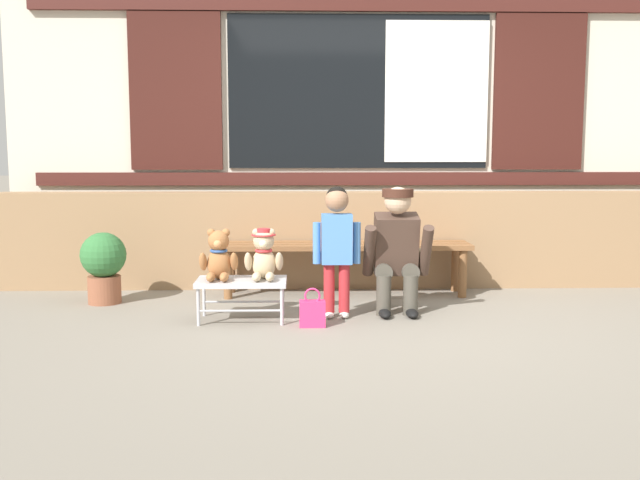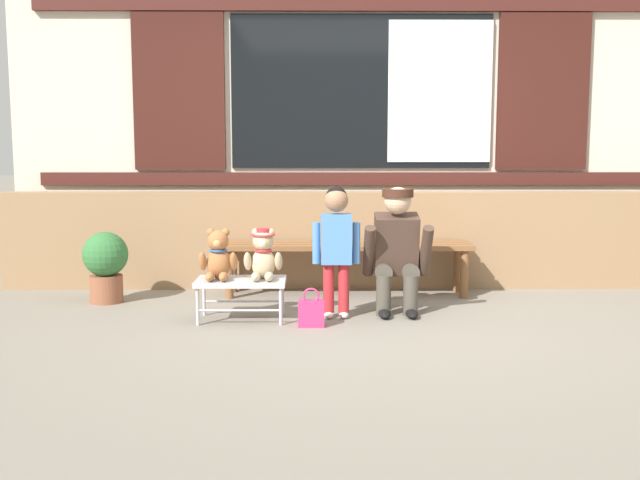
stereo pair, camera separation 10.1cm
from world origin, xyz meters
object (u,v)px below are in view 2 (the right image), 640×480
(adult_crouching, at_px, (398,250))
(handbag_on_ground, at_px, (311,313))
(teddy_bear_plain, at_px, (218,256))
(potted_plant, at_px, (106,263))
(wooden_bench_long, at_px, (346,251))
(small_display_bench, at_px, (241,284))
(child_standing, at_px, (336,237))
(teddy_bear_with_hat, at_px, (263,255))

(adult_crouching, height_order, handbag_on_ground, adult_crouching)
(teddy_bear_plain, relative_size, potted_plant, 0.64)
(adult_crouching, bearing_deg, wooden_bench_long, 117.03)
(potted_plant, bearing_deg, teddy_bear_plain, -32.40)
(wooden_bench_long, height_order, teddy_bear_plain, teddy_bear_plain)
(handbag_on_ground, bearing_deg, wooden_bench_long, 75.05)
(small_display_bench, height_order, teddy_bear_plain, teddy_bear_plain)
(small_display_bench, height_order, adult_crouching, adult_crouching)
(wooden_bench_long, relative_size, child_standing, 2.19)
(wooden_bench_long, bearing_deg, child_standing, -97.60)
(teddy_bear_plain, distance_m, handbag_on_ground, 0.78)
(potted_plant, bearing_deg, adult_crouching, -10.08)
(small_display_bench, distance_m, child_standing, 0.76)
(teddy_bear_with_hat, distance_m, adult_crouching, 1.01)
(teddy_bear_plain, bearing_deg, adult_crouching, 9.45)
(teddy_bear_plain, distance_m, adult_crouching, 1.32)
(teddy_bear_plain, bearing_deg, handbag_on_ground, -16.08)
(child_standing, distance_m, adult_crouching, 0.50)
(teddy_bear_with_hat, relative_size, adult_crouching, 0.38)
(teddy_bear_plain, bearing_deg, potted_plant, 147.60)
(wooden_bench_long, bearing_deg, handbag_on_ground, -104.95)
(child_standing, xyz_separation_m, adult_crouching, (0.46, 0.15, -0.11))
(teddy_bear_with_hat, distance_m, potted_plant, 1.45)
(teddy_bear_plain, distance_m, teddy_bear_with_hat, 0.32)
(small_display_bench, relative_size, adult_crouching, 0.67)
(adult_crouching, bearing_deg, teddy_bear_plain, -170.55)
(small_display_bench, bearing_deg, handbag_on_ground, -20.66)
(wooden_bench_long, distance_m, teddy_bear_plain, 1.32)
(small_display_bench, distance_m, teddy_bear_with_hat, 0.26)
(handbag_on_ground, bearing_deg, teddy_bear_plain, 163.92)
(handbag_on_ground, height_order, potted_plant, potted_plant)
(teddy_bear_plain, bearing_deg, wooden_bench_long, 43.44)
(handbag_on_ground, bearing_deg, teddy_bear_with_hat, 150.80)
(wooden_bench_long, relative_size, small_display_bench, 3.28)
(small_display_bench, bearing_deg, teddy_bear_plain, 179.49)
(child_standing, relative_size, handbag_on_ground, 3.52)
(small_display_bench, distance_m, potted_plant, 1.31)
(teddy_bear_plain, distance_m, potted_plant, 1.18)
(small_display_bench, relative_size, teddy_bear_plain, 1.76)
(teddy_bear_plain, bearing_deg, teddy_bear_with_hat, 0.13)
(handbag_on_ground, bearing_deg, adult_crouching, 32.42)
(teddy_bear_with_hat, bearing_deg, potted_plant, 154.43)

